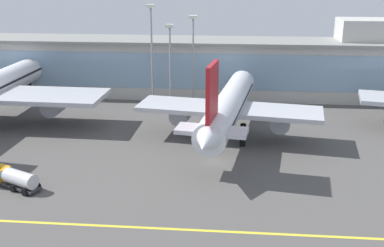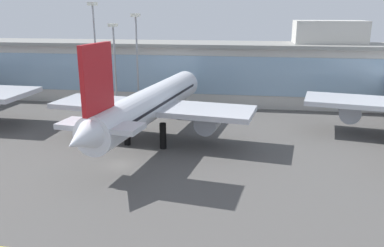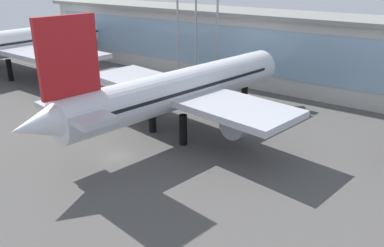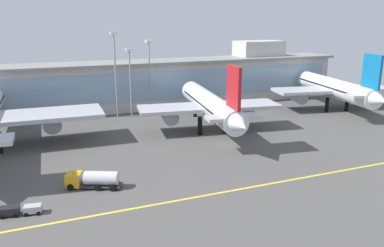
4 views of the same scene
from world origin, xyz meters
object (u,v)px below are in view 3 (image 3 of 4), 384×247
apron_light_mast_east (196,20)px  apron_light_mast_centre (177,6)px  airliner_near_left (13,44)px  apron_light_mast_west (217,16)px  airliner_near_right (181,89)px

apron_light_mast_east → apron_light_mast_centre: bearing=-171.9°
airliner_near_left → apron_light_mast_west: 46.55m
apron_light_mast_east → apron_light_mast_west: bearing=-7.2°
airliner_near_right → apron_light_mast_east: bearing=39.7°
airliner_near_left → apron_light_mast_east: 41.69m
airliner_near_right → apron_light_mast_west: bearing=29.4°
airliner_near_right → apron_light_mast_east: (-14.34, 23.49, 6.36)m
airliner_near_left → airliner_near_right: size_ratio=1.27×
apron_light_mast_centre → apron_light_mast_east: apron_light_mast_centre is taller
apron_light_mast_west → airliner_near_right: bearing=-68.9°
airliner_near_right → apron_light_mast_east: size_ratio=2.49×
apron_light_mast_west → apron_light_mast_east: (-5.56, 0.70, -1.23)m
airliner_near_right → apron_light_mast_west: (-8.78, 22.79, 7.58)m
airliner_near_left → apron_light_mast_west: (42.27, 18.14, 7.13)m
apron_light_mast_west → apron_light_mast_centre: bearing=179.4°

